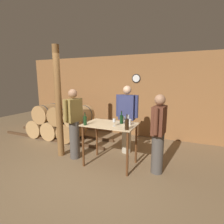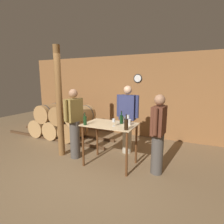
% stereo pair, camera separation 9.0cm
% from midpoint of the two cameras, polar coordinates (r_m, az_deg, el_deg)
% --- Properties ---
extents(ground_plane, '(14.00, 14.00, 0.00)m').
position_cam_midpoint_polar(ground_plane, '(3.82, -8.43, -19.51)').
color(ground_plane, brown).
extents(back_wall, '(8.40, 0.08, 2.70)m').
position_cam_midpoint_polar(back_wall, '(5.96, 6.04, 5.15)').
color(back_wall, brown).
rests_on(back_wall, ground_plane).
extents(barrel_rack, '(3.87, 0.83, 1.12)m').
position_cam_midpoint_polar(barrel_rack, '(5.96, -17.19, -3.17)').
color(barrel_rack, '#4C331E').
rests_on(barrel_rack, ground_plane).
extents(tasting_table, '(1.14, 0.75, 0.95)m').
position_cam_midpoint_polar(tasting_table, '(3.88, -1.27, -6.48)').
color(tasting_table, '#D1B284').
rests_on(tasting_table, ground_plane).
extents(wooden_post, '(0.16, 0.16, 2.70)m').
position_cam_midpoint_polar(wooden_post, '(4.44, -17.64, 2.87)').
color(wooden_post, brown).
rests_on(wooden_post, ground_plane).
extents(wine_bottle_far_left, '(0.07, 0.07, 0.28)m').
position_cam_midpoint_polar(wine_bottle_far_left, '(3.77, -9.45, -2.67)').
color(wine_bottle_far_left, '#193819').
rests_on(wine_bottle_far_left, tasting_table).
extents(wine_bottle_left, '(0.07, 0.07, 0.28)m').
position_cam_midpoint_polar(wine_bottle_left, '(3.84, 2.44, -2.30)').
color(wine_bottle_left, black).
rests_on(wine_bottle_left, tasting_table).
extents(wine_bottle_center, '(0.08, 0.08, 0.31)m').
position_cam_midpoint_polar(wine_bottle_center, '(3.38, 4.10, -3.94)').
color(wine_bottle_center, black).
rests_on(wine_bottle_center, tasting_table).
extents(wine_glass_near_left, '(0.06, 0.06, 0.16)m').
position_cam_midpoint_polar(wine_glass_near_left, '(3.62, -0.01, -2.86)').
color(wine_glass_near_left, silver).
rests_on(wine_glass_near_left, tasting_table).
extents(wine_glass_near_center, '(0.06, 0.06, 0.14)m').
position_cam_midpoint_polar(wine_glass_near_center, '(3.92, 3.17, -2.10)').
color(wine_glass_near_center, silver).
rests_on(wine_glass_near_center, tasting_table).
extents(wine_glass_near_right, '(0.07, 0.07, 0.16)m').
position_cam_midpoint_polar(wine_glass_near_right, '(3.98, 4.52, -1.57)').
color(wine_glass_near_right, silver).
rests_on(wine_glass_near_right, tasting_table).
extents(ice_bucket, '(0.11, 0.11, 0.12)m').
position_cam_midpoint_polar(ice_bucket, '(3.75, 4.77, -3.31)').
color(ice_bucket, white).
rests_on(ice_bucket, tasting_table).
extents(person_host, '(0.29, 0.58, 1.69)m').
position_cam_midpoint_polar(person_host, '(4.28, -12.94, -3.38)').
color(person_host, '#4C4742').
rests_on(person_host, ground_plane).
extents(person_visitor_with_scarf, '(0.25, 0.59, 1.63)m').
position_cam_midpoint_polar(person_visitor_with_scarf, '(3.62, 14.21, -6.59)').
color(person_visitor_with_scarf, '#4C4742').
rests_on(person_visitor_with_scarf, ground_plane).
extents(person_visitor_bearded, '(0.59, 0.24, 1.76)m').
position_cam_midpoint_polar(person_visitor_bearded, '(4.51, 4.28, -1.96)').
color(person_visitor_bearded, '#B7AD93').
rests_on(person_visitor_bearded, ground_plane).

